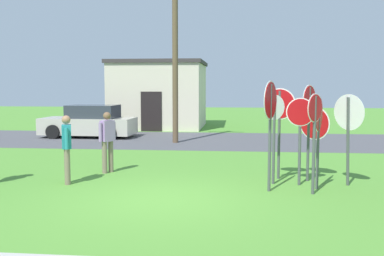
% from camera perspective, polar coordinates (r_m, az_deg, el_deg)
% --- Properties ---
extents(ground_plane, '(80.00, 80.00, 0.00)m').
position_cam_1_polar(ground_plane, '(9.53, -4.12, -9.19)').
color(ground_plane, '#518E33').
extents(street_asphalt, '(60.00, 6.40, 0.01)m').
position_cam_1_polar(street_asphalt, '(19.58, 1.09, -1.57)').
color(street_asphalt, '#4C4C51').
rests_on(street_asphalt, ground).
extents(building_background, '(5.21, 5.35, 3.81)m').
position_cam_1_polar(building_background, '(25.85, -4.18, 4.37)').
color(building_background, beige).
rests_on(building_background, ground).
extents(utility_pole, '(1.80, 0.24, 7.30)m').
position_cam_1_polar(utility_pole, '(18.66, -2.19, 9.84)').
color(utility_pole, brown).
rests_on(utility_pole, ground).
extents(parked_car_on_street, '(4.36, 2.14, 1.51)m').
position_cam_1_polar(parked_car_on_street, '(21.26, -13.09, 0.70)').
color(parked_car_on_street, '#B7B2A3').
rests_on(parked_car_on_street, ground).
extents(stop_sign_rear_right, '(0.41, 0.64, 2.44)m').
position_cam_1_polar(stop_sign_rear_right, '(11.44, 14.87, 1.57)').
color(stop_sign_rear_right, '#474C4C').
rests_on(stop_sign_rear_right, ground).
extents(stop_sign_leaning_right, '(0.40, 0.52, 2.25)m').
position_cam_1_polar(stop_sign_leaning_right, '(10.08, 15.54, 0.10)').
color(stop_sign_leaning_right, '#474C4C').
rests_on(stop_sign_leaning_right, ground).
extents(stop_sign_tallest, '(0.35, 0.82, 2.53)m').
position_cam_1_polar(stop_sign_tallest, '(10.12, 10.08, 1.69)').
color(stop_sign_tallest, '#474C4C').
rests_on(stop_sign_tallest, ground).
extents(stop_sign_rear_left, '(0.78, 0.24, 2.35)m').
position_cam_1_polar(stop_sign_rear_left, '(11.56, 11.21, 1.44)').
color(stop_sign_rear_left, '#474C4C').
rests_on(stop_sign_rear_left, ground).
extents(stop_sign_nearest, '(0.58, 0.70, 2.21)m').
position_cam_1_polar(stop_sign_nearest, '(11.20, 19.56, 0.62)').
color(stop_sign_nearest, '#474C4C').
rests_on(stop_sign_nearest, ground).
extents(stop_sign_center_cluster, '(0.69, 0.15, 2.12)m').
position_cam_1_polar(stop_sign_center_cluster, '(10.97, 13.78, 0.21)').
color(stop_sign_center_cluster, '#474C4C').
rests_on(stop_sign_center_cluster, ground).
extents(stop_sign_far_back, '(0.31, 0.79, 2.18)m').
position_cam_1_polar(stop_sign_far_back, '(10.61, 16.01, 0.32)').
color(stop_sign_far_back, '#474C4C').
rests_on(stop_sign_far_back, ground).
extents(stop_sign_leaning_left, '(0.52, 0.35, 2.20)m').
position_cam_1_polar(stop_sign_leaning_left, '(10.92, 10.54, 0.38)').
color(stop_sign_leaning_left, '#474C4C').
rests_on(stop_sign_leaning_left, ground).
extents(stop_sign_low_front, '(0.70, 0.59, 1.87)m').
position_cam_1_polar(stop_sign_low_front, '(12.01, 15.50, -0.19)').
color(stop_sign_low_front, '#474C4C').
rests_on(stop_sign_low_front, ground).
extents(person_in_dark_shirt, '(0.34, 0.54, 1.69)m').
position_cam_1_polar(person_in_dark_shirt, '(11.25, -15.86, -2.19)').
color(person_in_dark_shirt, '#7A6B56').
rests_on(person_in_dark_shirt, ground).
extents(person_in_teal, '(0.38, 0.49, 1.69)m').
position_cam_1_polar(person_in_teal, '(12.42, -10.86, -1.37)').
color(person_in_teal, '#7A6B56').
rests_on(person_in_teal, ground).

